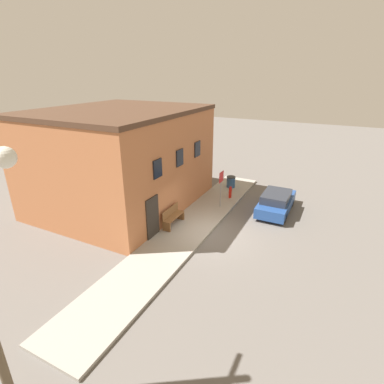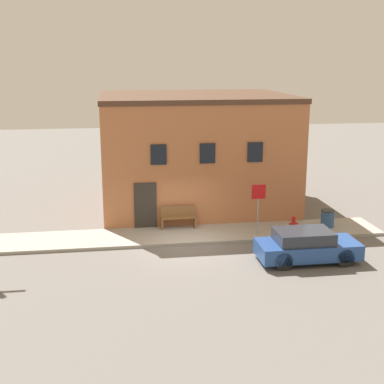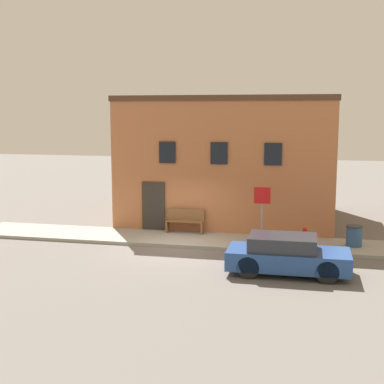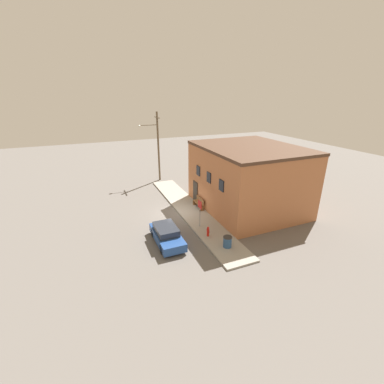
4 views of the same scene
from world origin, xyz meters
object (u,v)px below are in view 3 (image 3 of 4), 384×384
Objects in this scene: stop_sign at (262,205)px; trash_bin at (354,236)px; fire_hydrant at (305,237)px; parked_car at (287,255)px; bench at (185,221)px.

trash_bin is (3.42, 0.55, -1.14)m from stop_sign.
fire_hydrant is 3.08m from parked_car.
stop_sign is at bearing -23.13° from bench.
parked_car is at bearing -122.76° from trash_bin.
bench is 6.77m from trash_bin.
trash_bin is at bearing -7.26° from bench.
parked_car is (4.38, -4.50, -0.00)m from bench.
bench is 0.41× the size of parked_car.
fire_hydrant is 0.98× the size of trash_bin.
fire_hydrant is 0.35× the size of stop_sign.
bench is at bearing 156.87° from stop_sign.
stop_sign is 3.74m from bench.
bench is at bearing 134.21° from parked_car.
parked_car reaches higher than trash_bin.
fire_hydrant is at bearing -161.57° from trash_bin.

